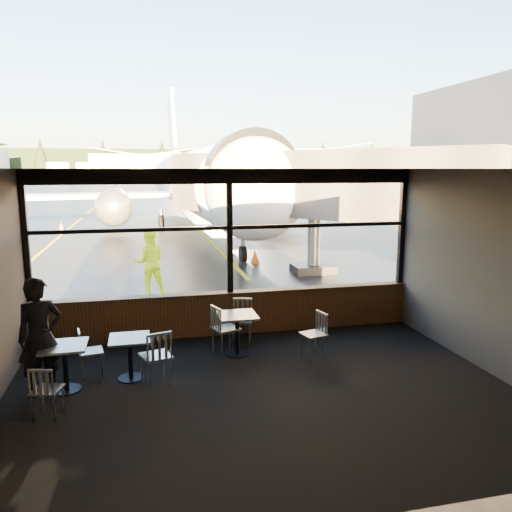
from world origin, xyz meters
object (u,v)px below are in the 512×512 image
object	(u,v)px
cafe_table_mid	(130,358)
chair_near_n	(242,321)
airliner	(197,140)
cafe_table_left	(65,368)
cone_nose	(255,257)
jet_bridge	(308,208)
chair_mid_s	(156,357)
passenger	(40,337)
chair_left_s	(47,391)
chair_near_e	(313,335)
cone_wing	(61,227)
chair_near_w	(226,329)
chair_mid_w	(91,352)
cafe_table_near	(237,334)
ground_crew	(149,262)

from	to	relation	value
cafe_table_mid	chair_near_n	world-z (taller)	chair_near_n
airliner	cafe_table_left	bearing A→B (deg)	-103.99
cafe_table_left	cone_nose	bearing A→B (deg)	61.80
jet_bridge	chair_near_n	bearing A→B (deg)	-119.72
chair_mid_s	passenger	bearing A→B (deg)	162.33
cafe_table_left	chair_left_s	bearing A→B (deg)	-98.62
chair_near_n	cafe_table_left	bearing A→B (deg)	43.48
airliner	passenger	xyz separation A→B (m)	(-4.99, -21.94, -4.23)
jet_bridge	cafe_table_left	world-z (taller)	jet_bridge
chair_near_n	chair_near_e	bearing A→B (deg)	152.42
cone_nose	cone_wing	world-z (taller)	cone_nose
chair_near_w	chair_near_n	bearing A→B (deg)	123.69
jet_bridge	cone_wing	distance (m)	18.05
chair_near_e	chair_left_s	size ratio (longest dim) A/B	1.08
cone_nose	cone_wing	distance (m)	15.24
cafe_table_mid	chair_near_w	xyz separation A→B (m)	(1.76, 0.82, 0.12)
cafe_table_left	jet_bridge	bearing A→B (deg)	49.11
chair_mid_w	cafe_table_left	bearing A→B (deg)	-39.72
cafe_table_near	ground_crew	bearing A→B (deg)	106.95
cafe_table_near	chair_mid_w	bearing A→B (deg)	-171.91
airliner	jet_bridge	world-z (taller)	airliner
chair_mid_w	chair_near_w	bearing A→B (deg)	91.87
chair_mid_s	cone_nose	world-z (taller)	chair_mid_s
chair_mid_w	chair_left_s	size ratio (longest dim) A/B	1.02
cafe_table_left	cone_nose	xyz separation A→B (m)	(5.41, 10.09, -0.14)
ground_crew	chair_near_w	bearing A→B (deg)	97.24
cafe_table_mid	chair_near_w	world-z (taller)	chair_near_w
cafe_table_near	cafe_table_left	distance (m)	3.11
cafe_table_near	ground_crew	world-z (taller)	ground_crew
chair_near_w	chair_mid_w	xyz separation A→B (m)	(-2.42, -0.48, -0.07)
chair_mid_s	airliner	bearing A→B (deg)	65.56
cafe_table_left	passenger	bearing A→B (deg)	-174.51
chair_near_n	chair_mid_w	world-z (taller)	chair_near_n
passenger	cone_nose	distance (m)	11.65
chair_near_w	cone_nose	size ratio (longest dim) A/B	1.96
cafe_table_mid	chair_near_e	bearing A→B (deg)	4.59
passenger	airliner	bearing A→B (deg)	52.66
cafe_table_left	passenger	world-z (taller)	passenger
cafe_table_near	chair_near_n	bearing A→B (deg)	71.43
chair_near_n	cone_nose	bearing A→B (deg)	-88.08
chair_mid_s	ground_crew	distance (m)	6.06
cafe_table_mid	jet_bridge	bearing A→B (deg)	52.78
cafe_table_left	chair_near_n	size ratio (longest dim) A/B	0.86
chair_near_w	cone_wing	bearing A→B (deg)	176.94
jet_bridge	chair_near_n	xyz separation A→B (m)	(-3.46, -6.06, -1.79)
cone_wing	chair_near_w	bearing A→B (deg)	-74.38
passenger	chair_near_n	bearing A→B (deg)	0.57
chair_near_w	chair_near_n	xyz separation A→B (m)	(0.43, 0.55, -0.04)
chair_left_s	cone_nose	xyz separation A→B (m)	(5.54, 10.93, -0.15)
cafe_table_left	chair_mid_w	bearing A→B (deg)	59.70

